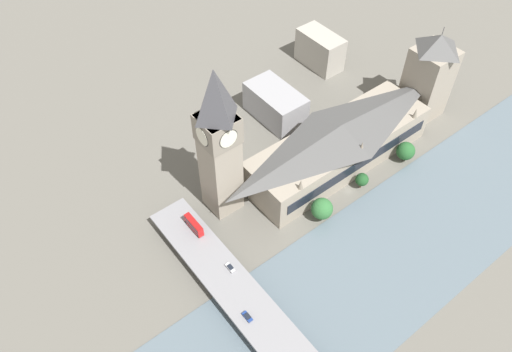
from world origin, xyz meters
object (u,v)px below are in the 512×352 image
(victoria_tower, at_px, (429,76))
(car_southbound_lead, at_px, (247,317))
(car_northbound_lead, at_px, (230,267))
(road_bridge, at_px, (275,338))
(double_decker_bus_mid, at_px, (194,225))
(parliament_hall, at_px, (339,144))
(clock_tower, at_px, (219,142))

(victoria_tower, height_order, car_southbound_lead, victoria_tower)
(car_northbound_lead, bearing_deg, car_southbound_lead, 160.73)
(road_bridge, bearing_deg, double_decker_bus_mid, -3.23)
(double_decker_bus_mid, height_order, car_southbound_lead, double_decker_bus_mid)
(parliament_hall, bearing_deg, victoria_tower, -89.94)
(parliament_hall, height_order, car_southbound_lead, parliament_hall)
(victoria_tower, relative_size, road_bridge, 0.34)
(double_decker_bus_mid, bearing_deg, clock_tower, -68.77)
(car_southbound_lead, bearing_deg, double_decker_bus_mid, -8.30)
(parliament_hall, distance_m, clock_tower, 64.11)
(car_northbound_lead, bearing_deg, parliament_hall, -75.73)
(victoria_tower, xyz_separation_m, car_northbound_lead, (-19.47, 136.13, -16.12))
(victoria_tower, height_order, double_decker_bus_mid, victoria_tower)
(victoria_tower, relative_size, double_decker_bus_mid, 4.60)
(parliament_hall, xyz_separation_m, road_bridge, (-51.09, 80.07, -6.86))
(clock_tower, bearing_deg, parliament_hall, -102.31)
(parliament_hall, bearing_deg, car_northbound_lead, 104.27)
(clock_tower, distance_m, victoria_tower, 118.60)
(clock_tower, distance_m, double_decker_bus_mid, 35.95)
(double_decker_bus_mid, height_order, car_northbound_lead, double_decker_bus_mid)
(car_southbound_lead, bearing_deg, road_bridge, -163.83)
(parliament_hall, relative_size, car_northbound_lead, 20.11)
(parliament_hall, relative_size, road_bridge, 0.64)
(road_bridge, relative_size, car_southbound_lead, 32.72)
(road_bridge, distance_m, car_southbound_lead, 12.08)
(car_northbound_lead, bearing_deg, road_bridge, 173.26)
(victoria_tower, bearing_deg, parliament_hall, 90.06)
(parliament_hall, relative_size, car_southbound_lead, 20.92)
(parliament_hall, height_order, victoria_tower, victoria_tower)
(double_decker_bus_mid, relative_size, car_southbound_lead, 2.45)
(road_bridge, height_order, double_decker_bus_mid, double_decker_bus_mid)
(double_decker_bus_mid, bearing_deg, road_bridge, 176.77)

